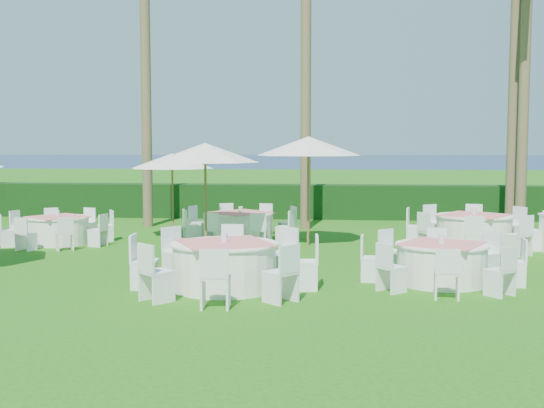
# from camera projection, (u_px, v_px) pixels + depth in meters

# --- Properties ---
(ground) EXTENTS (120.00, 120.00, 0.00)m
(ground) POSITION_uv_depth(u_px,v_px,m) (180.00, 286.00, 12.67)
(ground) COLOR #1E5C0F
(ground) RESTS_ON ground
(hedge) EXTENTS (34.00, 1.00, 1.20)m
(hedge) POSITION_uv_depth(u_px,v_px,m) (255.00, 201.00, 24.52)
(hedge) COLOR black
(hedge) RESTS_ON ground
(ocean) EXTENTS (260.00, 260.00, 0.00)m
(ocean) POSITION_uv_depth(u_px,v_px,m) (317.00, 160.00, 113.87)
(ocean) COLOR #061442
(ocean) RESTS_ON ground
(banquet_table_b) EXTENTS (3.43, 3.43, 1.03)m
(banquet_table_b) POSITION_uv_depth(u_px,v_px,m) (225.00, 264.00, 12.43)
(banquet_table_b) COLOR white
(banquet_table_b) RESTS_ON ground
(banquet_table_c) EXTENTS (3.06, 3.06, 0.93)m
(banquet_table_c) POSITION_uv_depth(u_px,v_px,m) (441.00, 262.00, 12.91)
(banquet_table_c) COLOR white
(banquet_table_c) RESTS_ON ground
(banquet_table_d) EXTENTS (2.88, 2.88, 0.89)m
(banquet_table_d) POSITION_uv_depth(u_px,v_px,m) (58.00, 229.00, 18.08)
(banquet_table_d) COLOR white
(banquet_table_d) RESTS_ON ground
(banquet_table_e) EXTENTS (3.07, 3.07, 0.95)m
(banquet_table_e) POSITION_uv_depth(u_px,v_px,m) (241.00, 226.00, 18.59)
(banquet_table_e) COLOR white
(banquet_table_e) RESTS_ON ground
(banquet_table_f) EXTENTS (3.39, 3.39, 1.02)m
(banquet_table_f) POSITION_uv_depth(u_px,v_px,m) (474.00, 230.00, 17.38)
(banquet_table_f) COLOR white
(banquet_table_f) RESTS_ON ground
(umbrella_b) EXTENTS (2.60, 2.60, 2.67)m
(umbrella_b) POSITION_uv_depth(u_px,v_px,m) (205.00, 153.00, 16.30)
(umbrella_b) COLOR brown
(umbrella_b) RESTS_ON ground
(umbrella_c) EXTENTS (2.32, 2.32, 2.39)m
(umbrella_c) POSITION_uv_depth(u_px,v_px,m) (172.00, 161.00, 18.84)
(umbrella_c) COLOR brown
(umbrella_c) RESTS_ON ground
(umbrella_d) EXTENTS (2.68, 2.68, 2.84)m
(umbrella_d) POSITION_uv_depth(u_px,v_px,m) (308.00, 146.00, 17.61)
(umbrella_d) COLOR brown
(umbrella_d) RESTS_ON ground
(palm_b) EXTENTS (4.29, 4.34, 10.02)m
(palm_b) POSITION_uv_depth(u_px,v_px,m) (145.00, 54.00, 21.47)
(palm_b) COLOR brown
(palm_b) RESTS_ON ground
(palm_c) EXTENTS (4.38, 4.22, 12.73)m
(palm_c) POSITION_uv_depth(u_px,v_px,m) (306.00, 6.00, 20.74)
(palm_c) COLOR brown
(palm_c) RESTS_ON ground
(palm_d) EXTENTS (4.40, 4.17, 8.72)m
(palm_d) POSITION_uv_depth(u_px,v_px,m) (514.00, 74.00, 21.23)
(palm_d) COLOR brown
(palm_d) RESTS_ON ground
(palm_e) EXTENTS (4.23, 4.38, 8.92)m
(palm_e) POSITION_uv_depth(u_px,v_px,m) (525.00, 69.00, 20.73)
(palm_e) COLOR brown
(palm_e) RESTS_ON ground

